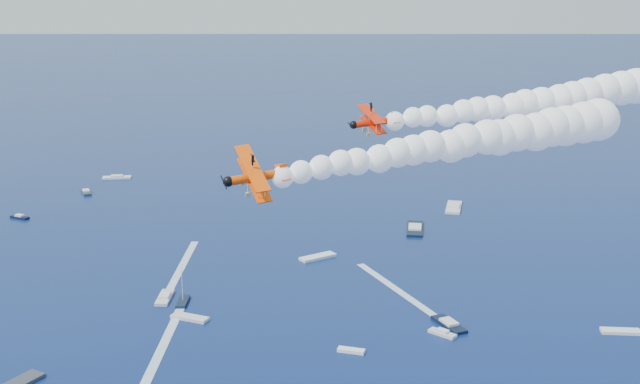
{
  "coord_description": "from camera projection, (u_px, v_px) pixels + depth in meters",
  "views": [
    {
      "loc": [
        2.13,
        -92.77,
        75.15
      ],
      "look_at": [
        -0.51,
        13.26,
        46.71
      ],
      "focal_mm": 46.74,
      "sensor_mm": 36.0,
      "label": 1
    }
  ],
  "objects": [
    {
      "name": "boat_wakes",
      "position": [
        250.0,
        296.0,
        197.74
      ],
      "size": [
        64.99,
        86.51,
        0.04
      ],
      "color": "white",
      "rests_on": "ground"
    },
    {
      "name": "spectator_boats",
      "position": [
        351.0,
        273.0,
        211.86
      ],
      "size": [
        224.74,
        181.06,
        0.7
      ],
      "color": "black",
      "rests_on": "ground"
    },
    {
      "name": "smoke_trail_trail",
      "position": [
        450.0,
        145.0,
        108.57
      ],
      "size": [
        54.61,
        40.79,
        9.94
      ],
      "primitive_type": null,
      "rotation": [
        0.0,
        0.0,
        3.53
      ],
      "color": "white"
    },
    {
      "name": "biplane_lead",
      "position": [
        374.0,
        122.0,
        116.55
      ],
      "size": [
        9.14,
        10.37,
        6.57
      ],
      "primitive_type": null,
      "rotation": [
        -0.18,
        0.07,
        3.44
      ],
      "color": "red"
    },
    {
      "name": "biplane_trail",
      "position": [
        257.0,
        177.0,
        99.95
      ],
      "size": [
        11.34,
        12.77,
        9.3
      ],
      "primitive_type": null,
      "rotation": [
        -0.44,
        0.07,
        3.53
      ],
      "color": "#FF4F05"
    },
    {
      "name": "smoke_trail_lead",
      "position": [
        543.0,
        100.0,
        123.04
      ],
      "size": [
        54.29,
        34.16,
        9.94
      ],
      "primitive_type": null,
      "rotation": [
        0.0,
        0.0,
        3.44
      ],
      "color": "white"
    }
  ]
}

